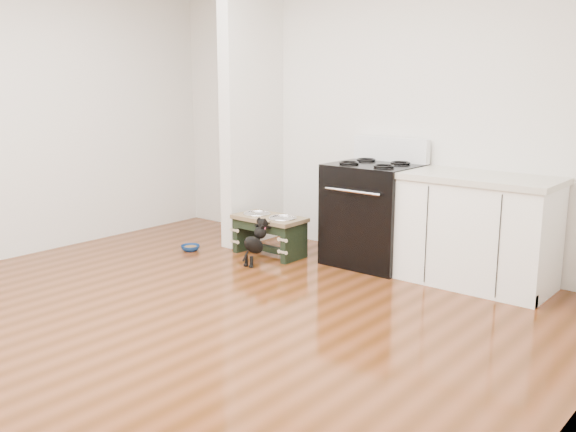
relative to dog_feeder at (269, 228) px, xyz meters
name	(u,v)px	position (x,y,z in m)	size (l,w,h in m)	color
ground	(174,324)	(0.67, -1.77, -0.27)	(5.00, 5.00, 0.00)	#4A240D
room_shell	(165,86)	(0.67, -1.77, 1.35)	(5.00, 5.00, 5.00)	silver
partition_wall	(252,111)	(-0.50, 0.33, 1.08)	(0.15, 0.80, 2.70)	silver
oven_range	(373,213)	(0.92, 0.39, 0.21)	(0.76, 0.69, 1.14)	black
cabinet_run	(477,231)	(1.90, 0.40, 0.18)	(1.24, 0.64, 0.91)	white
dog_feeder	(269,228)	(0.00, 0.00, 0.00)	(0.69, 0.37, 0.40)	black
puppy	(256,240)	(0.12, -0.32, -0.04)	(0.12, 0.36, 0.42)	black
floor_bowl	(190,248)	(-0.70, -0.39, -0.24)	(0.23, 0.23, 0.06)	navy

